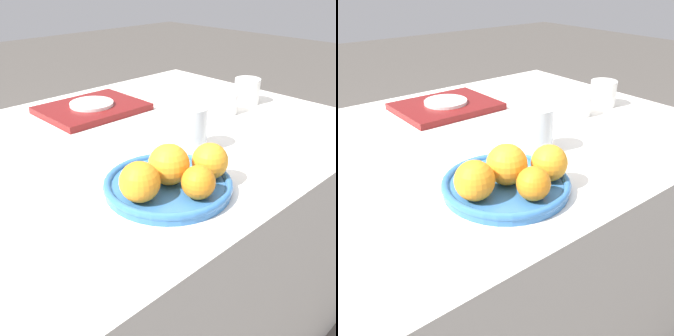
% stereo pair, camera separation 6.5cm
% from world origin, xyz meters
% --- Properties ---
extents(ground_plane, '(12.00, 12.00, 0.00)m').
position_xyz_m(ground_plane, '(0.00, 0.00, 0.00)').
color(ground_plane, '#4C4742').
extents(table, '(1.34, 0.93, 0.71)m').
position_xyz_m(table, '(0.00, 0.00, 0.35)').
color(table, silver).
rests_on(table, ground_plane).
extents(fruit_platter, '(0.26, 0.26, 0.03)m').
position_xyz_m(fruit_platter, '(-0.08, -0.26, 0.72)').
color(fruit_platter, '#336BAD').
rests_on(fruit_platter, table).
extents(orange_0, '(0.08, 0.08, 0.08)m').
position_xyz_m(orange_0, '(-0.07, -0.27, 0.77)').
color(orange_0, orange).
rests_on(orange_0, fruit_platter).
extents(orange_1, '(0.08, 0.08, 0.08)m').
position_xyz_m(orange_1, '(-0.16, -0.28, 0.76)').
color(orange_1, orange).
rests_on(orange_1, fruit_platter).
extents(orange_2, '(0.06, 0.06, 0.06)m').
position_xyz_m(orange_2, '(-0.07, -0.34, 0.76)').
color(orange_2, orange).
rests_on(orange_2, fruit_platter).
extents(orange_3, '(0.07, 0.07, 0.07)m').
position_xyz_m(orange_3, '(-0.00, -0.31, 0.76)').
color(orange_3, orange).
rests_on(orange_3, fruit_platter).
extents(water_glass, '(0.08, 0.08, 0.11)m').
position_xyz_m(water_glass, '(0.10, -0.16, 0.76)').
color(water_glass, silver).
rests_on(water_glass, table).
extents(serving_tray, '(0.30, 0.24, 0.02)m').
position_xyz_m(serving_tray, '(0.09, 0.25, 0.72)').
color(serving_tray, maroon).
rests_on(serving_tray, table).
extents(side_plate, '(0.13, 0.13, 0.01)m').
position_xyz_m(side_plate, '(0.09, 0.25, 0.73)').
color(side_plate, silver).
rests_on(side_plate, serving_tray).
extents(cup_0, '(0.08, 0.08, 0.08)m').
position_xyz_m(cup_0, '(0.50, -0.03, 0.75)').
color(cup_0, white).
rests_on(cup_0, table).
extents(cup_2, '(0.08, 0.08, 0.06)m').
position_xyz_m(cup_2, '(0.38, -0.05, 0.74)').
color(cup_2, white).
rests_on(cup_2, table).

